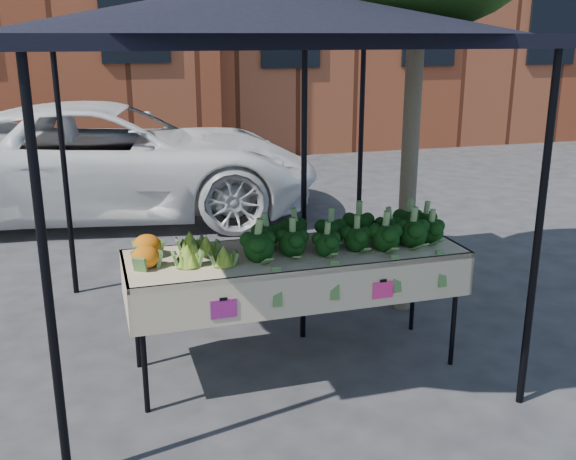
# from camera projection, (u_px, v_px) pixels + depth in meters

# --- Properties ---
(ground) EXTENTS (90.00, 90.00, 0.00)m
(ground) POSITION_uv_depth(u_px,v_px,m) (293.00, 360.00, 5.00)
(ground) COLOR #2C2C2E
(table) EXTENTS (2.41, 0.83, 0.90)m
(table) POSITION_uv_depth(u_px,v_px,m) (296.00, 310.00, 4.79)
(table) COLOR beige
(table) RESTS_ON ground
(canopy) EXTENTS (3.16, 3.16, 2.74)m
(canopy) POSITION_uv_depth(u_px,v_px,m) (257.00, 173.00, 4.99)
(canopy) COLOR black
(canopy) RESTS_ON ground
(broccoli_heap) EXTENTS (1.59, 0.56, 0.25)m
(broccoli_heap) POSITION_uv_depth(u_px,v_px,m) (346.00, 229.00, 4.76)
(broccoli_heap) COLOR black
(broccoli_heap) RESTS_ON table
(romanesco_cluster) EXTENTS (0.42, 0.56, 0.19)m
(romanesco_cluster) POSITION_uv_depth(u_px,v_px,m) (202.00, 245.00, 4.49)
(romanesco_cluster) COLOR #94B137
(romanesco_cluster) RESTS_ON table
(cauliflower_pair) EXTENTS (0.22, 0.42, 0.17)m
(cauliflower_pair) POSITION_uv_depth(u_px,v_px,m) (146.00, 250.00, 4.42)
(cauliflower_pair) COLOR orange
(cauliflower_pair) RESTS_ON table
(vehicle) EXTENTS (1.91, 2.75, 5.51)m
(vehicle) POSITION_uv_depth(u_px,v_px,m) (100.00, 4.00, 8.26)
(vehicle) COLOR white
(vehicle) RESTS_ON ground
(street_tree) EXTENTS (2.13, 2.13, 4.21)m
(street_tree) POSITION_uv_depth(u_px,v_px,m) (414.00, 69.00, 5.38)
(street_tree) COLOR #1E4C14
(street_tree) RESTS_ON ground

